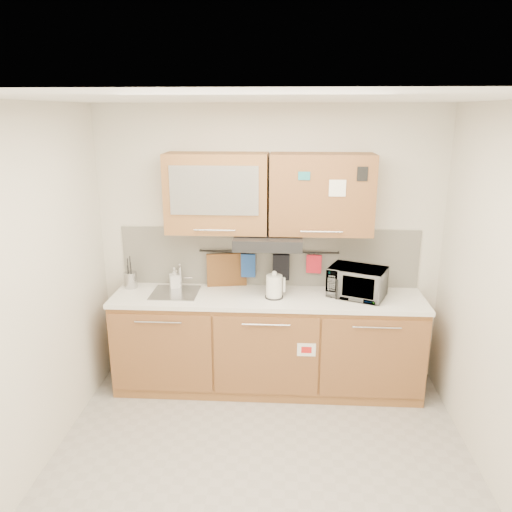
# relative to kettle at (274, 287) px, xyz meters

# --- Properties ---
(floor) EXTENTS (3.20, 3.20, 0.00)m
(floor) POSITION_rel_kettle_xyz_m (-0.06, -1.15, -1.02)
(floor) COLOR #9E9993
(floor) RESTS_ON ground
(ceiling) EXTENTS (3.20, 3.20, 0.00)m
(ceiling) POSITION_rel_kettle_xyz_m (-0.06, -1.15, 1.58)
(ceiling) COLOR white
(ceiling) RESTS_ON wall_back
(wall_back) EXTENTS (3.20, 0.00, 3.20)m
(wall_back) POSITION_rel_kettle_xyz_m (-0.06, 0.35, 0.28)
(wall_back) COLOR silver
(wall_back) RESTS_ON ground
(wall_left) EXTENTS (0.00, 3.00, 3.00)m
(wall_left) POSITION_rel_kettle_xyz_m (-1.66, -1.15, 0.28)
(wall_left) COLOR silver
(wall_left) RESTS_ON ground
(wall_right) EXTENTS (0.00, 3.00, 3.00)m
(wall_right) POSITION_rel_kettle_xyz_m (1.54, -1.15, 0.28)
(wall_right) COLOR silver
(wall_right) RESTS_ON ground
(base_cabinet) EXTENTS (2.80, 0.64, 0.88)m
(base_cabinet) POSITION_rel_kettle_xyz_m (-0.06, 0.04, -0.61)
(base_cabinet) COLOR #9F6C38
(base_cabinet) RESTS_ON floor
(countertop) EXTENTS (2.82, 0.62, 0.04)m
(countertop) POSITION_rel_kettle_xyz_m (-0.06, 0.04, -0.12)
(countertop) COLOR white
(countertop) RESTS_ON base_cabinet
(backsplash) EXTENTS (2.80, 0.02, 0.56)m
(backsplash) POSITION_rel_kettle_xyz_m (-0.06, 0.34, 0.18)
(backsplash) COLOR silver
(backsplash) RESTS_ON countertop
(upper_cabinets) EXTENTS (1.82, 0.37, 0.70)m
(upper_cabinets) POSITION_rel_kettle_xyz_m (-0.07, 0.17, 0.81)
(upper_cabinets) COLOR #9F6C38
(upper_cabinets) RESTS_ON wall_back
(range_hood) EXTENTS (0.60, 0.46, 0.10)m
(range_hood) POSITION_rel_kettle_xyz_m (-0.06, 0.10, 0.40)
(range_hood) COLOR black
(range_hood) RESTS_ON upper_cabinets
(sink) EXTENTS (0.42, 0.40, 0.26)m
(sink) POSITION_rel_kettle_xyz_m (-0.91, 0.06, -0.10)
(sink) COLOR silver
(sink) RESTS_ON countertop
(utensil_rail) EXTENTS (1.30, 0.02, 0.02)m
(utensil_rail) POSITION_rel_kettle_xyz_m (-0.06, 0.30, 0.24)
(utensil_rail) COLOR black
(utensil_rail) RESTS_ON backsplash
(utensil_crock) EXTENTS (0.13, 0.13, 0.31)m
(utensil_crock) POSITION_rel_kettle_xyz_m (-1.36, 0.18, -0.02)
(utensil_crock) COLOR #A8A9AD
(utensil_crock) RESTS_ON countertop
(kettle) EXTENTS (0.19, 0.18, 0.25)m
(kettle) POSITION_rel_kettle_xyz_m (0.00, 0.00, 0.00)
(kettle) COLOR white
(kettle) RESTS_ON countertop
(toaster) EXTENTS (0.27, 0.19, 0.19)m
(toaster) POSITION_rel_kettle_xyz_m (0.65, 0.08, -0.00)
(toaster) COLOR black
(toaster) RESTS_ON countertop
(microwave) EXTENTS (0.58, 0.49, 0.27)m
(microwave) POSITION_rel_kettle_xyz_m (0.74, 0.08, 0.03)
(microwave) COLOR #999999
(microwave) RESTS_ON countertop
(soap_bottle) EXTENTS (0.12, 0.12, 0.20)m
(soap_bottle) POSITION_rel_kettle_xyz_m (-0.94, 0.20, 0.00)
(soap_bottle) COLOR #999999
(soap_bottle) RESTS_ON countertop
(cutting_board) EXTENTS (0.38, 0.09, 0.47)m
(cutting_board) POSITION_rel_kettle_xyz_m (-0.46, 0.29, -0.01)
(cutting_board) COLOR brown
(cutting_board) RESTS_ON utensil_rail
(oven_mitt) EXTENTS (0.13, 0.03, 0.22)m
(oven_mitt) POSITION_rel_kettle_xyz_m (-0.25, 0.29, 0.11)
(oven_mitt) COLOR #204693
(oven_mitt) RESTS_ON utensil_rail
(dark_pouch) EXTENTS (0.16, 0.05, 0.25)m
(dark_pouch) POSITION_rel_kettle_xyz_m (0.06, 0.29, 0.10)
(dark_pouch) COLOR black
(dark_pouch) RESTS_ON utensil_rail
(pot_holder) EXTENTS (0.14, 0.03, 0.17)m
(pot_holder) POSITION_rel_kettle_xyz_m (0.36, 0.29, 0.13)
(pot_holder) COLOR red
(pot_holder) RESTS_ON utensil_rail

